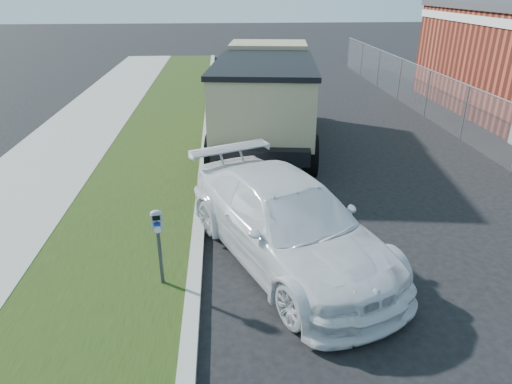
{
  "coord_description": "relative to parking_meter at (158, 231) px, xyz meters",
  "views": [
    {
      "loc": [
        -2.02,
        -7.28,
        4.77
      ],
      "look_at": [
        -1.4,
        1.0,
        1.0
      ],
      "focal_mm": 32.0,
      "sensor_mm": 36.0,
      "label": 1
    }
  ],
  "objects": [
    {
      "name": "white_wagon",
      "position": [
        2.22,
        0.91,
        -0.35
      ],
      "size": [
        4.15,
        5.79,
        1.56
      ],
      "primitive_type": "imported",
      "rotation": [
        0.0,
        0.0,
        0.41
      ],
      "color": "white",
      "rests_on": "ground"
    },
    {
      "name": "chainlink_fence",
      "position": [
        9.13,
        7.7,
        0.13
      ],
      "size": [
        0.06,
        30.06,
        30.0
      ],
      "color": "slate",
      "rests_on": "ground"
    },
    {
      "name": "parking_meter",
      "position": [
        0.0,
        0.0,
        0.0
      ],
      "size": [
        0.21,
        0.15,
        1.38
      ],
      "rotation": [
        0.0,
        0.0,
        0.13
      ],
      "color": "#3F4247",
      "rests_on": "ground"
    },
    {
      "name": "dump_truck",
      "position": [
        2.52,
        8.04,
        0.51
      ],
      "size": [
        3.78,
        7.74,
        2.92
      ],
      "rotation": [
        0.0,
        0.0,
        -0.13
      ],
      "color": "black",
      "rests_on": "ground"
    },
    {
      "name": "ground",
      "position": [
        3.13,
        0.7,
        -1.13
      ],
      "size": [
        120.0,
        120.0,
        0.0
      ],
      "primitive_type": "plane",
      "color": "black",
      "rests_on": "ground"
    },
    {
      "name": "streetside",
      "position": [
        -2.44,
        2.7,
        -1.06
      ],
      "size": [
        6.12,
        50.0,
        0.15
      ],
      "color": "gray",
      "rests_on": "ground"
    }
  ]
}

